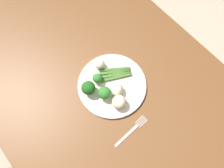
# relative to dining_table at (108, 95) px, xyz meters

# --- Properties ---
(ground_plane) EXTENTS (6.00, 6.00, 0.02)m
(ground_plane) POSITION_rel_dining_table_xyz_m (0.00, 0.00, -0.67)
(ground_plane) COLOR #B7A88E
(dining_table) EXTENTS (1.47, 0.94, 0.75)m
(dining_table) POSITION_rel_dining_table_xyz_m (0.00, 0.00, 0.00)
(dining_table) COLOR brown
(dining_table) RESTS_ON ground_plane
(plate) EXTENTS (0.29, 0.29, 0.01)m
(plate) POSITION_rel_dining_table_xyz_m (-0.00, 0.02, 0.10)
(plate) COLOR silver
(plate) RESTS_ON dining_table
(asparagus_bundle) EXTENTS (0.11, 0.14, 0.01)m
(asparagus_bundle) POSITION_rel_dining_table_xyz_m (-0.03, 0.06, 0.12)
(asparagus_bundle) COLOR #3D6626
(asparagus_bundle) RESTS_ON plate
(broccoli_outer_edge) EXTENTS (0.05, 0.05, 0.06)m
(broccoli_outer_edge) POSITION_rel_dining_table_xyz_m (0.02, -0.03, 0.15)
(broccoli_outer_edge) COLOR #609E3D
(broccoli_outer_edge) RESTS_ON plate
(broccoli_back) EXTENTS (0.04, 0.04, 0.05)m
(broccoli_back) POSITION_rel_dining_table_xyz_m (-0.05, -0.01, 0.14)
(broccoli_back) COLOR #609E3D
(broccoli_back) RESTS_ON plate
(broccoli_front) EXTENTS (0.06, 0.06, 0.07)m
(broccoli_front) POSITION_rel_dining_table_xyz_m (-0.04, -0.07, 0.15)
(broccoli_front) COLOR #4C7F2B
(broccoli_front) RESTS_ON plate
(cauliflower_near_fork) EXTENTS (0.06, 0.06, 0.06)m
(cauliflower_near_fork) POSITION_rel_dining_table_xyz_m (0.08, -0.01, 0.14)
(cauliflower_near_fork) COLOR beige
(cauliflower_near_fork) RESTS_ON plate
(cauliflower_back_right) EXTENTS (0.05, 0.05, 0.05)m
(cauliflower_back_right) POSITION_rel_dining_table_xyz_m (-0.10, 0.04, 0.13)
(cauliflower_back_right) COLOR beige
(cauliflower_back_right) RESTS_ON plate
(cauliflower_edge) EXTENTS (0.05, 0.05, 0.05)m
(cauliflower_edge) POSITION_rel_dining_table_xyz_m (0.03, 0.02, 0.14)
(cauliflower_edge) COLOR white
(cauliflower_edge) RESTS_ON plate
(fork) EXTENTS (0.03, 0.17, 0.00)m
(fork) POSITION_rel_dining_table_xyz_m (0.20, -0.04, 0.10)
(fork) COLOR silver
(fork) RESTS_ON dining_table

